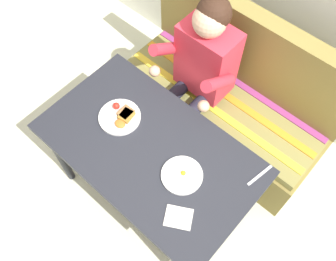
{
  "coord_description": "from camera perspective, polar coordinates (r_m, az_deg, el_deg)",
  "views": [
    {
      "loc": [
        0.69,
        -0.62,
        2.5
      ],
      "look_at": [
        0.0,
        0.15,
        0.72
      ],
      "focal_mm": 39.94,
      "sensor_mm": 36.0,
      "label": 1
    }
  ],
  "objects": [
    {
      "name": "person",
      "position": [
        2.29,
        4.75,
        9.47
      ],
      "size": [
        0.45,
        0.61,
        1.21
      ],
      "color": "#CC2E3E",
      "rests_on": "ground"
    },
    {
      "name": "fork",
      "position": [
        1.98,
        13.84,
        -6.65
      ],
      "size": [
        0.04,
        0.17,
        0.0
      ],
      "primitive_type": "cube",
      "rotation": [
        0.0,
        0.0,
        -0.17
      ],
      "color": "silver",
      "rests_on": "table"
    },
    {
      "name": "plate_eggs",
      "position": [
        1.92,
        2.15,
        -6.82
      ],
      "size": [
        0.22,
        0.22,
        0.04
      ],
      "color": "white",
      "rests_on": "table"
    },
    {
      "name": "napkin",
      "position": [
        1.85,
        1.62,
        -13.12
      ],
      "size": [
        0.17,
        0.16,
        0.01
      ],
      "primitive_type": "cube",
      "rotation": [
        0.0,
        0.0,
        0.52
      ],
      "color": "silver",
      "rests_on": "table"
    },
    {
      "name": "table",
      "position": [
        2.07,
        -2.78,
        -3.68
      ],
      "size": [
        1.2,
        0.7,
        0.73
      ],
      "color": "#22242B",
      "rests_on": "ground"
    },
    {
      "name": "couch",
      "position": [
        2.66,
        8.88,
        4.35
      ],
      "size": [
        1.44,
        0.56,
        1.0
      ],
      "color": "olive",
      "rests_on": "ground"
    },
    {
      "name": "ground_plane",
      "position": [
        2.67,
        -2.18,
        -9.86
      ],
      "size": [
        8.0,
        8.0,
        0.0
      ],
      "primitive_type": "plane",
      "color": "beige"
    },
    {
      "name": "plate_breakfast",
      "position": [
        2.09,
        -7.23,
        2.16
      ],
      "size": [
        0.24,
        0.24,
        0.05
      ],
      "color": "white",
      "rests_on": "table"
    }
  ]
}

